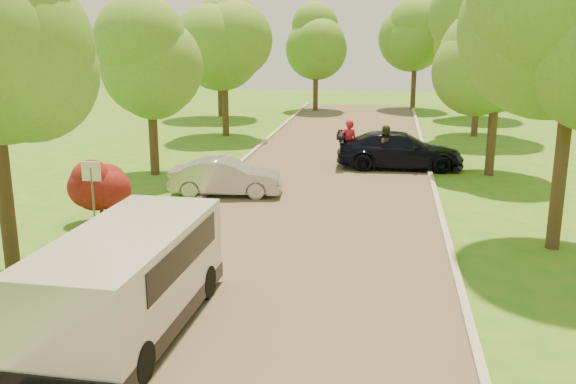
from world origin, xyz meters
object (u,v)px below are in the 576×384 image
Objects in this scene: silver_sedan at (226,177)px; dark_sedan at (400,150)px; person_striped at (349,143)px; skateboarder at (185,242)px; street_sign at (92,183)px; person_olive at (384,148)px; longboard at (187,279)px; minivan at (130,278)px.

silver_sedan is 8.29m from dark_sedan.
person_striped is (3.95, 5.66, 0.36)m from silver_sedan.
street_sign is at bearing -28.03° from skateboarder.
person_olive is at bearing 147.50° from person_striped.
person_olive is (1.52, -0.57, -0.07)m from person_striped.
person_striped reaches higher than longboard.
street_sign is 2.32× the size of longboard.
person_striped reaches higher than person_olive.
silver_sedan reaches higher than longboard.
person_olive is (4.35, 13.18, 0.84)m from longboard.
person_striped is at bearing -90.71° from longboard.
skateboarder is (1.12, -8.10, 0.35)m from silver_sedan.
street_sign is 13.00m from person_olive.
minivan is 1.39× the size of silver_sedan.
person_striped is (2.83, 13.75, 0.01)m from skateboarder.
skateboarder is (3.62, -2.92, -0.57)m from street_sign.
person_striped is at bearing 59.22° from street_sign.
person_olive reaches higher than dark_sedan.
silver_sedan is 7.47m from person_olive.
minivan is at bearing 57.78° from person_olive.
street_sign reaches higher than silver_sedan.
dark_sedan is at bearing -157.27° from person_olive.
skateboarder is at bearing 66.53° from person_striped.
minivan is 3.11× the size of skateboarder.
person_olive is (7.97, 10.26, -0.62)m from street_sign.
skateboarder reaches higher than silver_sedan.
person_olive is (4.35, 13.18, -0.06)m from skateboarder.
dark_sedan is (5.31, 16.14, -0.30)m from minivan.
minivan is at bearing 93.49° from longboard.
skateboarder reaches higher than longboard.
longboard is 13.91m from person_olive.
street_sign is 1.08× the size of person_striped.
minivan is 16.99m from dark_sedan.
minivan reaches higher than dark_sedan.
skateboarder is at bearing 84.18° from minivan.
silver_sedan is (2.50, 5.17, -0.91)m from street_sign.
person_olive is at bearing 52.15° from street_sign.
minivan is 16.51m from person_striped.
minivan reaches higher than person_olive.
person_olive is at bearing -97.35° from longboard.
silver_sedan is at bearing 130.55° from dark_sedan.
silver_sedan is 8.19m from longboard.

